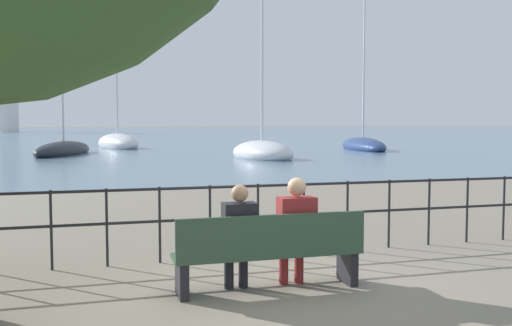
% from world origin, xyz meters
% --- Properties ---
extents(ground_plane, '(1000.00, 1000.00, 0.00)m').
position_xyz_m(ground_plane, '(0.00, 0.00, 0.00)').
color(ground_plane, gray).
extents(harbor_water, '(600.00, 300.00, 0.01)m').
position_xyz_m(harbor_water, '(0.00, 160.63, 0.00)').
color(harbor_water, slate).
rests_on(harbor_water, ground_plane).
extents(park_bench, '(2.19, 0.45, 0.90)m').
position_xyz_m(park_bench, '(0.00, -0.07, 0.45)').
color(park_bench, '#334C38').
rests_on(park_bench, ground_plane).
extents(seated_person_left, '(0.38, 0.35, 1.23)m').
position_xyz_m(seated_person_left, '(-0.34, 0.02, 0.67)').
color(seated_person_left, black).
rests_on(seated_person_left, ground_plane).
extents(seated_person_right, '(0.43, 0.35, 1.29)m').
position_xyz_m(seated_person_right, '(0.34, 0.01, 0.71)').
color(seated_person_right, maroon).
rests_on(seated_person_right, ground_plane).
extents(promenade_railing, '(10.54, 0.04, 1.05)m').
position_xyz_m(promenade_railing, '(-0.00, 1.61, 0.69)').
color(promenade_railing, black).
rests_on(promenade_railing, ground_plane).
extents(sailboat_1, '(3.43, 5.69, 9.66)m').
position_xyz_m(sailboat_1, '(7.00, 23.55, 0.32)').
color(sailboat_1, silver).
rests_on(sailboat_1, ground_plane).
extents(sailboat_2, '(3.89, 8.93, 12.69)m').
position_xyz_m(sailboat_2, '(17.03, 31.46, 0.31)').
color(sailboat_2, navy).
rests_on(sailboat_2, ground_plane).
extents(sailboat_3, '(4.16, 8.32, 7.85)m').
position_xyz_m(sailboat_3, '(-3.58, 30.49, 0.27)').
color(sailboat_3, black).
rests_on(sailboat_3, ground_plane).
extents(sailboat_4, '(4.04, 7.45, 10.49)m').
position_xyz_m(sailboat_4, '(0.02, 39.33, 0.36)').
color(sailboat_4, silver).
rests_on(sailboat_4, ground_plane).
extents(harbor_lighthouse, '(4.53, 4.53, 20.90)m').
position_xyz_m(harbor_lighthouse, '(-19.25, 126.86, 9.72)').
color(harbor_lighthouse, white).
rests_on(harbor_lighthouse, ground_plane).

